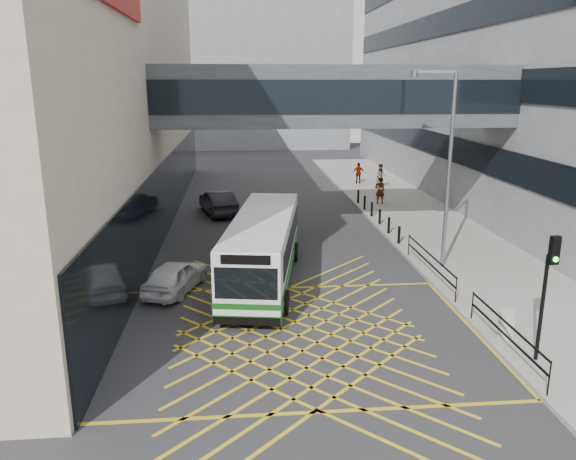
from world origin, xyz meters
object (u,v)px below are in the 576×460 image
object	(u,v)px
litter_bin	(507,324)
pedestrian_a	(380,191)
traffic_light	(548,281)
car_white	(175,276)
pedestrian_c	(359,173)
car_dark	(218,202)
pedestrian_b	(381,176)
bus	(263,247)
street_lamp	(445,159)
car_silver	(265,217)

from	to	relation	value
litter_bin	pedestrian_a	distance (m)	20.70
traffic_light	litter_bin	size ratio (longest dim) A/B	4.21
car_white	pedestrian_c	world-z (taller)	pedestrian_c
car_dark	pedestrian_a	xyz separation A→B (m)	(10.88, 1.45, 0.31)
pedestrian_b	bus	bearing A→B (deg)	-119.54
pedestrian_c	car_dark	bearing A→B (deg)	47.80
pedestrian_c	car_white	bearing A→B (deg)	69.43
car_white	street_lamp	xyz separation A→B (m)	(11.49, 1.74, 4.35)
car_dark	street_lamp	world-z (taller)	street_lamp
car_dark	street_lamp	size ratio (longest dim) A/B	0.56
street_lamp	litter_bin	xyz separation A→B (m)	(-0.32, -7.32, -4.38)
car_white	car_dark	world-z (taller)	car_dark
bus	car_dark	world-z (taller)	bus
car_white	car_silver	size ratio (longest dim) A/B	0.81
traffic_light	street_lamp	bearing A→B (deg)	81.86
car_white	car_silver	distance (m)	10.18
bus	pedestrian_a	size ratio (longest dim) A/B	5.80
traffic_light	pedestrian_b	size ratio (longest dim) A/B	2.08
bus	pedestrian_c	world-z (taller)	bus
pedestrian_a	pedestrian_b	world-z (taller)	pedestrian_b
pedestrian_b	traffic_light	bearing A→B (deg)	-97.31
pedestrian_b	pedestrian_c	size ratio (longest dim) A/B	1.11
pedestrian_a	pedestrian_b	xyz separation A→B (m)	(1.49, 5.63, 0.04)
pedestrian_c	litter_bin	bearing A→B (deg)	95.35
car_silver	traffic_light	world-z (taller)	traffic_light
car_white	pedestrian_a	world-z (taller)	pedestrian_a
car_white	litter_bin	bearing A→B (deg)	172.44
traffic_light	pedestrian_b	distance (m)	28.06
bus	pedestrian_b	world-z (taller)	bus
traffic_light	pedestrian_a	xyz separation A→B (m)	(0.77, 22.29, -1.63)
car_silver	street_lamp	world-z (taller)	street_lamp
car_silver	bus	bearing A→B (deg)	101.69
car_dark	car_silver	distance (m)	5.13
car_white	pedestrian_a	distance (m)	19.38
bus	pedestrian_c	xyz separation A→B (m)	(8.77, 22.09, -0.52)
traffic_light	pedestrian_b	bearing A→B (deg)	77.87
car_white	litter_bin	xyz separation A→B (m)	(11.17, -5.59, -0.03)
bus	pedestrian_b	xyz separation A→B (m)	(10.05, 19.86, -0.43)
pedestrian_b	pedestrian_c	world-z (taller)	pedestrian_b
bus	pedestrian_c	size ratio (longest dim) A/B	6.18
bus	litter_bin	world-z (taller)	bus
car_white	litter_bin	world-z (taller)	car_white
car_dark	pedestrian_b	xyz separation A→B (m)	(12.36, 7.09, 0.34)
car_dark	traffic_light	size ratio (longest dim) A/B	1.23
car_silver	pedestrian_a	world-z (taller)	pedestrian_a
bus	pedestrian_b	distance (m)	22.26
car_dark	traffic_light	distance (m)	23.24
car_white	pedestrian_b	size ratio (longest dim) A/B	2.20
traffic_light	pedestrian_a	distance (m)	22.36
street_lamp	traffic_light	bearing A→B (deg)	-69.52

